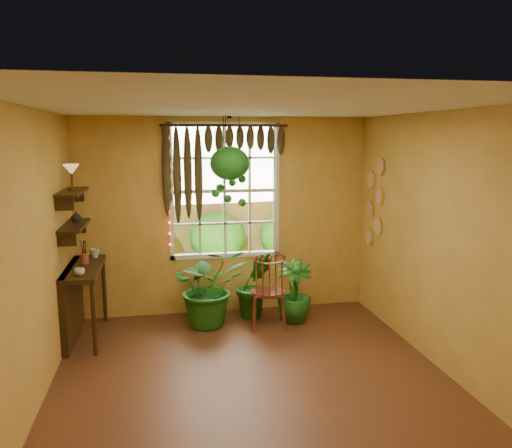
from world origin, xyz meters
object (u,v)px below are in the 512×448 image
Objects in this scene: potted_plant_left at (209,286)px; hanging_basket at (230,169)px; windsor_chair at (268,302)px; potted_plant_mid at (255,285)px; counter_ledge at (76,295)px.

potted_plant_left is 1.56m from hanging_basket.
windsor_chair is 1.28× the size of potted_plant_mid.
counter_ledge is 1.02× the size of windsor_chair.
hanging_basket reaches higher than potted_plant_left.
potted_plant_left is (1.63, 0.14, -0.03)m from counter_ledge.
hanging_basket is at bearing 39.83° from potted_plant_left.
counter_ledge is at bearing -168.36° from hanging_basket.
potted_plant_mid reaches higher than counter_ledge.
windsor_chair is at bearing -17.01° from potted_plant_left.
windsor_chair is at bearing -2.16° from counter_ledge.
potted_plant_left is 0.88× the size of hanging_basket.
hanging_basket reaches higher than windsor_chair.
potted_plant_left is 0.66m from potted_plant_mid.
counter_ledge is 1.01× the size of hanging_basket.
windsor_chair is at bearing -49.59° from hanging_basket.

